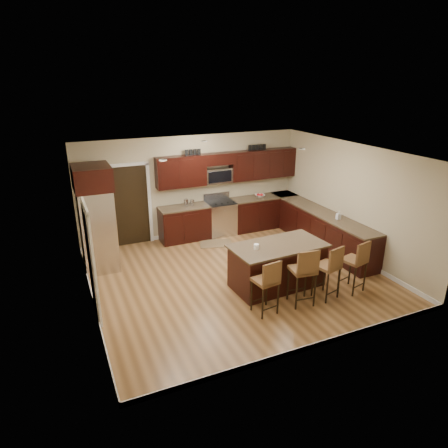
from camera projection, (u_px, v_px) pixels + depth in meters
name	position (u px, v px, depth m)	size (l,w,h in m)	color
floor	(236.00, 276.00, 8.73)	(6.00, 6.00, 0.00)	olive
ceiling	(237.00, 153.00, 7.79)	(6.00, 6.00, 0.00)	silver
wall_back	(192.00, 187.00, 10.62)	(6.00, 6.00, 0.00)	tan
wall_left	(85.00, 241.00, 7.13)	(5.50, 5.50, 0.00)	tan
wall_right	(351.00, 201.00, 9.40)	(5.50, 5.50, 0.00)	tan
base_cabinets	(278.00, 223.00, 10.53)	(4.02, 3.96, 0.92)	black
upper_cabinets	(230.00, 166.00, 10.71)	(4.00, 0.33, 0.80)	black
range	(220.00, 218.00, 10.93)	(0.76, 0.64, 1.11)	silver
microwave	(218.00, 175.00, 10.66)	(0.76, 0.31, 0.40)	silver
doorway	(131.00, 206.00, 10.10)	(0.85, 0.03, 2.06)	black
pantry_door	(91.00, 264.00, 6.99)	(0.03, 0.80, 2.04)	white
letter_decor	(226.00, 150.00, 10.49)	(2.20, 0.03, 0.15)	black
island	(277.00, 267.00, 8.20)	(1.98, 1.12, 0.92)	black
stool_left	(268.00, 281.00, 7.12)	(0.45, 0.45, 1.08)	brown
stool_mid	(304.00, 270.00, 7.39)	(0.49, 0.49, 1.17)	brown
stool_right	(330.00, 266.00, 7.64)	(0.50, 0.50, 1.11)	brown
refrigerator	(96.00, 217.00, 8.76)	(0.79, 0.98, 2.35)	silver
floor_mat	(216.00, 244.00, 10.42)	(0.83, 0.55, 0.01)	brown
fruit_bowl	(260.00, 196.00, 11.22)	(0.28, 0.28, 0.07)	silver
soap_bottle	(339.00, 215.00, 9.44)	(0.09, 0.09, 0.20)	#B2B2B2
canister_tall	(186.00, 203.00, 10.37)	(0.12, 0.12, 0.20)	silver
canister_short	(192.00, 203.00, 10.44)	(0.11, 0.11, 0.16)	silver
island_jar	(256.00, 247.00, 7.83)	(0.10, 0.10, 0.10)	white
stool_extra	(357.00, 260.00, 7.88)	(0.50, 0.50, 1.11)	brown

